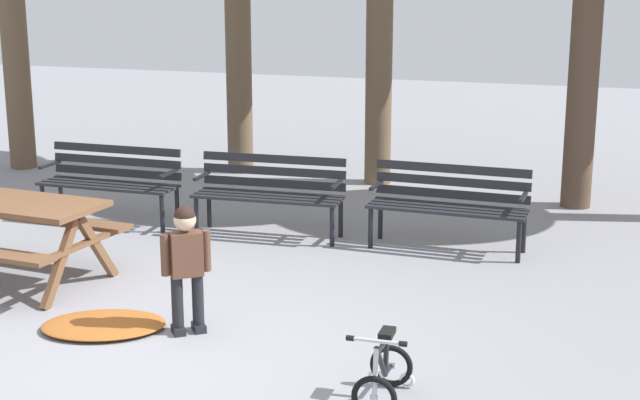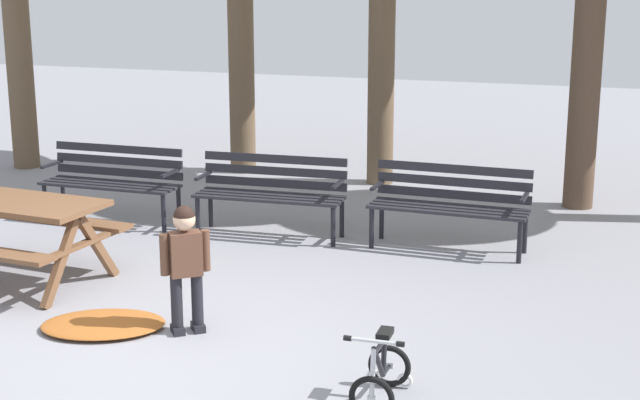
% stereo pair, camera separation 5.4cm
% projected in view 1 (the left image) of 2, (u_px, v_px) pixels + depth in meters
% --- Properties ---
extents(ground, '(36.00, 36.00, 0.00)m').
position_uv_depth(ground, '(143.00, 354.00, 7.01)').
color(ground, gray).
extents(picnic_table, '(1.89, 1.47, 0.79)m').
position_uv_depth(picnic_table, '(7.00, 218.00, 8.51)').
color(picnic_table, brown).
rests_on(picnic_table, ground).
extents(park_bench_far_left, '(1.61, 0.47, 0.85)m').
position_uv_depth(park_bench_far_left, '(112.00, 177.00, 10.58)').
color(park_bench_far_left, '#232328').
rests_on(park_bench_far_left, ground).
extents(park_bench_left, '(1.62, 0.55, 0.85)m').
position_uv_depth(park_bench_left, '(270.00, 188.00, 10.03)').
color(park_bench_left, '#232328').
rests_on(park_bench_left, ground).
extents(park_bench_right, '(1.61, 0.48, 0.85)m').
position_uv_depth(park_bench_right, '(449.00, 200.00, 9.54)').
color(park_bench_right, '#232328').
rests_on(park_bench_right, ground).
extents(child_standing, '(0.32, 0.29, 1.03)m').
position_uv_depth(child_standing, '(186.00, 259.00, 7.28)').
color(child_standing, black).
rests_on(child_standing, ground).
extents(kids_bicycle, '(0.39, 0.57, 0.54)m').
position_uv_depth(kids_bicycle, '(383.00, 374.00, 6.18)').
color(kids_bicycle, black).
rests_on(kids_bicycle, ground).
extents(leaf_pile, '(1.17, 1.00, 0.07)m').
position_uv_depth(leaf_pile, '(104.00, 325.00, 7.49)').
color(leaf_pile, '#9E5623').
rests_on(leaf_pile, ground).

